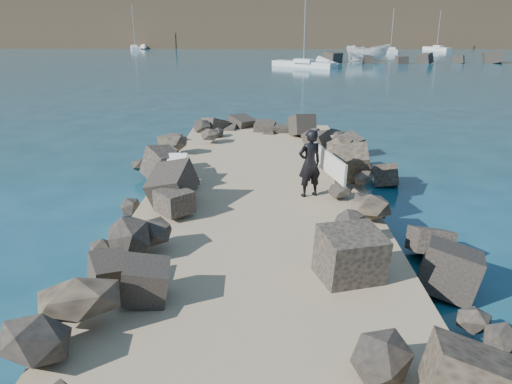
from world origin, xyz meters
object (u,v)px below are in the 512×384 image
Objects in this scene: surfer_with_board at (312,163)px; boat_imported at (367,53)px; surfboard_resting at (174,176)px; sailboat_f at (437,49)px.

boat_imported is at bearing 77.78° from surfer_with_board.
surfer_with_board is at bearing -7.08° from surfboard_resting.
surfer_with_board is at bearing -109.89° from sailboat_f.
sailboat_f is (17.85, 26.55, -0.77)m from boat_imported.
surfboard_resting is 0.30× the size of sailboat_f.
surfboard_resting is 58.65m from boat_imported.
surfboard_resting is 0.99× the size of surfer_with_board.
surfer_with_board is 0.30× the size of sailboat_f.
boat_imported is 0.80× the size of sailboat_f.
surfer_with_board is (-12.29, -56.75, 0.39)m from boat_imported.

